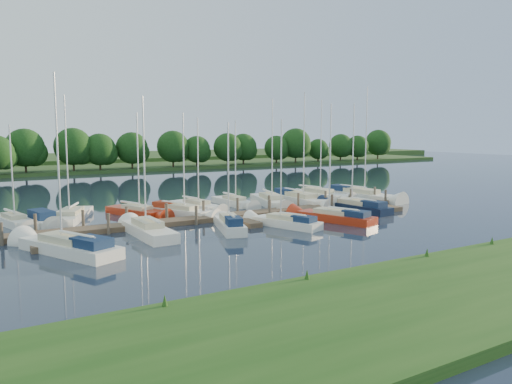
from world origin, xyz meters
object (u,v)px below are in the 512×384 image
dock (231,218)px  motorboat (43,222)px  sailboat_s_2 (230,226)px  sailboat_n_5 (197,207)px  sailboat_n_0 (14,222)px

dock → motorboat: motorboat is taller
motorboat → sailboat_s_2: 15.52m
motorboat → sailboat_n_5: (14.27, 1.06, -0.07)m
motorboat → sailboat_s_2: size_ratio=0.66×
dock → sailboat_n_0: (-16.58, 6.88, 0.07)m
dock → sailboat_s_2: bearing=-119.7°
sailboat_n_5 → motorboat: bearing=-9.7°
dock → sailboat_n_5: bearing=92.5°
dock → motorboat: bearing=159.2°
dock → sailboat_n_5: size_ratio=4.27×
sailboat_n_0 → sailboat_n_5: (16.30, -0.31, -0.00)m
motorboat → sailboat_n_5: bearing=171.3°
motorboat → sailboat_n_5: sailboat_n_5 is taller
sailboat_s_2 → dock: bearing=77.8°
dock → sailboat_s_2: (-2.26, -3.96, 0.14)m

